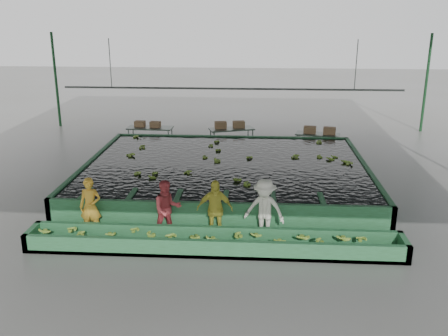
# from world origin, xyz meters

# --- Properties ---
(ground) EXTENTS (80.00, 80.00, 0.00)m
(ground) POSITION_xyz_m (0.00, 0.00, 0.00)
(ground) COLOR slate
(ground) RESTS_ON ground
(shed_roof) EXTENTS (20.00, 22.00, 0.04)m
(shed_roof) POSITION_xyz_m (0.00, 0.00, 5.00)
(shed_roof) COLOR slate
(shed_roof) RESTS_ON shed_posts
(shed_posts) EXTENTS (20.00, 22.00, 5.00)m
(shed_posts) POSITION_xyz_m (0.00, 0.00, 2.50)
(shed_posts) COLOR #174220
(shed_posts) RESTS_ON ground
(flotation_tank) EXTENTS (10.00, 8.00, 0.90)m
(flotation_tank) POSITION_xyz_m (0.00, 1.50, 0.45)
(flotation_tank) COLOR #29673B
(flotation_tank) RESTS_ON ground
(tank_water) EXTENTS (9.70, 7.70, 0.00)m
(tank_water) POSITION_xyz_m (0.00, 1.50, 0.85)
(tank_water) COLOR black
(tank_water) RESTS_ON flotation_tank
(sorting_trough) EXTENTS (10.00, 1.00, 0.50)m
(sorting_trough) POSITION_xyz_m (0.00, -3.60, 0.25)
(sorting_trough) COLOR #29673B
(sorting_trough) RESTS_ON ground
(cableway_rail) EXTENTS (0.08, 0.08, 14.00)m
(cableway_rail) POSITION_xyz_m (0.00, 5.00, 3.00)
(cableway_rail) COLOR #59605B
(cableway_rail) RESTS_ON shed_roof
(rail_hanger_left) EXTENTS (0.04, 0.04, 2.00)m
(rail_hanger_left) POSITION_xyz_m (-5.00, 5.00, 4.00)
(rail_hanger_left) COLOR #59605B
(rail_hanger_left) RESTS_ON shed_roof
(rail_hanger_right) EXTENTS (0.04, 0.04, 2.00)m
(rail_hanger_right) POSITION_xyz_m (5.00, 5.00, 4.00)
(rail_hanger_right) COLOR #59605B
(rail_hanger_right) RESTS_ON shed_roof
(worker_a) EXTENTS (0.62, 0.41, 1.67)m
(worker_a) POSITION_xyz_m (-3.54, -2.80, 0.84)
(worker_a) COLOR gold
(worker_a) RESTS_ON ground
(worker_b) EXTENTS (0.98, 0.88, 1.65)m
(worker_b) POSITION_xyz_m (-1.37, -2.80, 0.83)
(worker_b) COLOR #BD3E44
(worker_b) RESTS_ON ground
(worker_c) EXTENTS (1.02, 0.46, 1.70)m
(worker_c) POSITION_xyz_m (-0.04, -2.80, 0.85)
(worker_c) COLOR gold
(worker_c) RESTS_ON ground
(worker_d) EXTENTS (1.27, 0.93, 1.75)m
(worker_d) POSITION_xyz_m (1.33, -2.80, 0.88)
(worker_d) COLOR silver
(worker_d) RESTS_ON ground
(packing_table_left) EXTENTS (2.11, 0.93, 0.94)m
(packing_table_left) POSITION_xyz_m (-3.82, 6.66, 0.47)
(packing_table_left) COLOR #59605B
(packing_table_left) RESTS_ON ground
(packing_table_mid) EXTENTS (2.17, 1.41, 0.92)m
(packing_table_mid) POSITION_xyz_m (-0.07, 6.77, 0.46)
(packing_table_mid) COLOR #59605B
(packing_table_mid) RESTS_ON ground
(packing_table_right) EXTENTS (2.02, 1.13, 0.87)m
(packing_table_right) POSITION_xyz_m (3.79, 6.23, 0.43)
(packing_table_right) COLOR #59605B
(packing_table_right) RESTS_ON ground
(box_stack_left) EXTENTS (1.23, 0.45, 0.26)m
(box_stack_left) POSITION_xyz_m (-3.95, 6.71, 0.94)
(box_stack_left) COLOR #956D49
(box_stack_left) RESTS_ON packing_table_left
(box_stack_mid) EXTENTS (1.42, 0.63, 0.29)m
(box_stack_mid) POSITION_xyz_m (-0.15, 6.86, 0.92)
(box_stack_mid) COLOR #956D49
(box_stack_mid) RESTS_ON packing_table_mid
(box_stack_right) EXTENTS (1.44, 0.60, 0.30)m
(box_stack_right) POSITION_xyz_m (3.86, 6.21, 0.87)
(box_stack_right) COLOR #956D49
(box_stack_right) RESTS_ON packing_table_right
(floating_bananas) EXTENTS (8.76, 5.98, 0.12)m
(floating_bananas) POSITION_xyz_m (0.00, 2.30, 0.85)
(floating_bananas) COLOR olive
(floating_bananas) RESTS_ON tank_water
(trough_bananas) EXTENTS (8.72, 0.58, 0.12)m
(trough_bananas) POSITION_xyz_m (0.00, -3.60, 0.40)
(trough_bananas) COLOR olive
(trough_bananas) RESTS_ON sorting_trough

